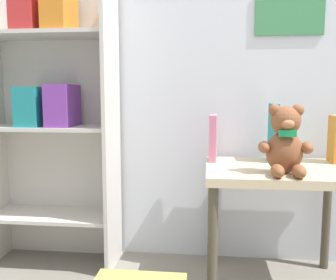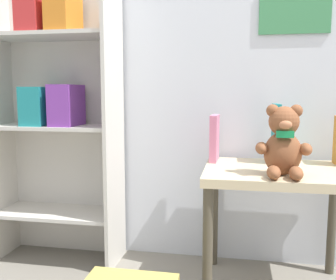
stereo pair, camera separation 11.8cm
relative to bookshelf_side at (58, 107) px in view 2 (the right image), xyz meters
name	(u,v)px [view 2 (the right image)]	position (x,y,z in m)	size (l,w,h in m)	color
wall_back	(245,12)	(0.92, 0.16, 0.46)	(4.80, 0.07, 2.50)	silver
bookshelf_side	(58,107)	(0.00, 0.00, 0.00)	(0.63, 0.28, 1.38)	beige
display_table	(278,188)	(1.07, -0.16, -0.33)	(0.62, 0.49, 0.54)	beige
teddy_bear	(283,144)	(1.07, -0.29, -0.12)	(0.21, 0.19, 0.27)	brown
book_standing_pink	(214,138)	(0.79, -0.02, -0.14)	(0.03, 0.15, 0.22)	#D17093
book_standing_teal	(276,133)	(1.07, 0.00, -0.11)	(0.02, 0.14, 0.27)	teal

